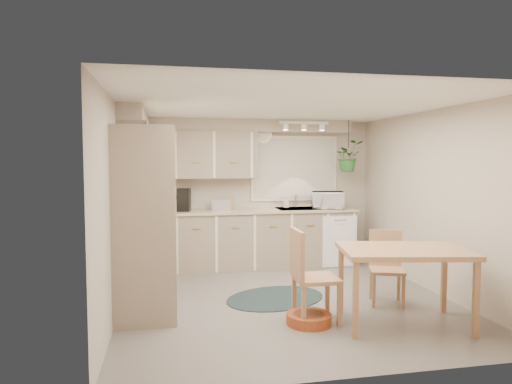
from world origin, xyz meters
The scene contains 35 objects.
floor centered at (0.00, 0.00, 0.00)m, with size 4.20×4.20×0.00m, color slate.
ceiling centered at (0.00, 0.00, 2.40)m, with size 4.20×4.20×0.00m, color white.
wall_back centered at (0.00, 2.10, 1.20)m, with size 4.00×0.04×2.40m, color #B8AA98.
wall_front centered at (0.00, -2.10, 1.20)m, with size 4.00×0.04×2.40m, color #B8AA98.
wall_left centered at (-2.00, 0.00, 1.20)m, with size 0.04×4.20×2.40m, color #B8AA98.
wall_right centered at (2.00, 0.00, 1.20)m, with size 0.04×4.20×2.40m, color #B8AA98.
base_cab_left centered at (-1.70, 0.88, 0.45)m, with size 0.60×1.85×0.90m, color gray.
base_cab_back centered at (-0.20, 1.80, 0.45)m, with size 3.60×0.60×0.90m, color gray.
counter_left centered at (-1.69, 0.88, 0.92)m, with size 0.64×1.89×0.04m, color beige.
counter_back centered at (-0.20, 1.79, 0.92)m, with size 3.64×0.64×0.04m, color beige.
oven_stack centered at (-1.68, -0.38, 1.05)m, with size 0.65×0.65×2.10m, color gray.
wall_oven_face centered at (-1.35, -0.38, 1.05)m, with size 0.02×0.56×0.58m, color white.
upper_cab_left centered at (-1.82, 1.00, 1.83)m, with size 0.35×2.00×0.75m, color gray.
upper_cab_back centered at (-1.00, 1.93, 1.83)m, with size 2.00×0.35×0.75m, color gray.
soffit_left centered at (-1.85, 1.00, 2.30)m, with size 0.30×2.00×0.20m, color #B8AA98.
soffit_back centered at (-0.20, 1.95, 2.30)m, with size 3.60×0.30×0.20m, color #B8AA98.
cooktop centered at (-1.68, 0.30, 0.94)m, with size 0.52×0.58×0.02m, color white.
range_hood centered at (-1.70, 0.30, 1.40)m, with size 0.40×0.60×0.14m, color white.
window_blinds centered at (0.70, 2.07, 1.60)m, with size 1.40×0.02×1.00m, color white.
window_frame centered at (0.70, 2.08, 1.60)m, with size 1.50×0.02×1.10m, color silver.
sink centered at (0.70, 1.80, 0.90)m, with size 0.70×0.48×0.10m, color #ADB0B5.
dishwasher_front centered at (1.30, 1.49, 0.42)m, with size 0.58×0.01×0.83m, color white.
track_light_bar centered at (0.70, 1.55, 2.33)m, with size 0.80×0.04×0.04m, color white.
wall_clock centered at (0.15, 2.07, 2.18)m, with size 0.30×0.30×0.03m, color gold.
dining_table centered at (1.00, -1.07, 0.41)m, with size 1.30×0.87×0.82m, color tan.
chair_left centered at (0.12, -0.82, 0.50)m, with size 0.47×0.47×1.01m, color tan.
chair_back centered at (1.16, -0.40, 0.44)m, with size 0.41×0.41×0.88m, color tan.
braided_rug centered at (-0.11, 0.08, 0.01)m, with size 1.32×0.99×0.01m, color black.
pet_bed centered at (0.03, -0.87, 0.06)m, with size 0.48×0.48×0.11m, color #AF5223.
microwave centered at (1.16, 1.70, 1.11)m, with size 0.51×0.28×0.35m, color white.
soap_bottle centered at (0.52, 1.95, 0.98)m, with size 0.09×0.19×0.09m, color white.
hanging_plant centered at (1.51, 1.70, 1.75)m, with size 0.46×0.51×0.40m, color #2C6628.
coffee_maker centered at (-1.18, 1.80, 1.12)m, with size 0.20×0.25×0.36m, color black.
toaster centered at (-0.58, 1.82, 1.03)m, with size 0.30×0.17×0.18m, color #ADB0B5.
knife_block centered at (-0.44, 1.85, 1.05)m, with size 0.10×0.10×0.21m, color tan.
Camera 1 is at (-1.44, -5.41, 1.74)m, focal length 32.00 mm.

